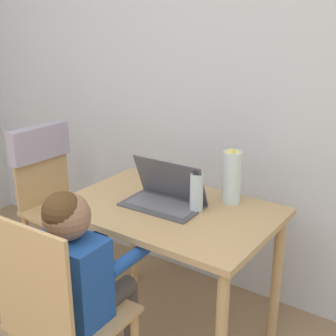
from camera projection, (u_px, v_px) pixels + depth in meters
wall_back at (260, 81)px, 2.42m from camera, size 6.40×0.05×2.50m
dining_table at (169, 228)px, 2.25m from camera, size 1.00×0.67×0.72m
chair_occupied at (61, 320)px, 1.80m from camera, size 0.41×0.41×0.93m
chair_spare at (50, 179)px, 2.82m from camera, size 0.45×0.42×0.94m
person_seated at (81, 270)px, 1.85m from camera, size 0.30×0.43×0.99m
laptop at (165, 195)px, 2.23m from camera, size 0.38×0.24×0.22m
flower_vase at (232, 174)px, 2.23m from camera, size 0.09×0.09×0.27m
water_bottle at (197, 192)px, 2.15m from camera, size 0.06×0.06×0.20m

